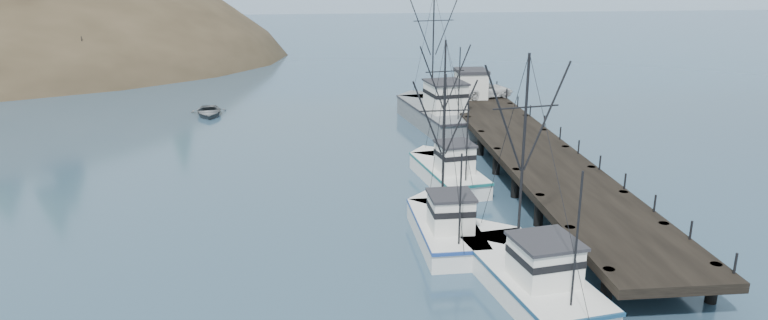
# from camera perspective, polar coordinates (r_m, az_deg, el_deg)

# --- Properties ---
(ground) EXTENTS (400.00, 400.00, 0.00)m
(ground) POSITION_cam_1_polar(r_m,az_deg,el_deg) (35.25, -2.31, -9.93)
(ground) COLOR navy
(ground) RESTS_ON ground
(pier) EXTENTS (6.00, 44.00, 2.00)m
(pier) POSITION_cam_1_polar(r_m,az_deg,el_deg) (51.91, 12.16, 0.71)
(pier) COLOR black
(pier) RESTS_ON ground
(distant_ridge) EXTENTS (360.00, 40.00, 26.00)m
(distant_ridge) POSITION_cam_1_polar(r_m,az_deg,el_deg) (202.32, -2.43, 12.59)
(distant_ridge) COLOR #9EB2C6
(distant_ridge) RESTS_ON ground
(distant_ridge_far) EXTENTS (180.00, 25.00, 18.00)m
(distant_ridge_far) POSITION_cam_1_polar(r_m,az_deg,el_deg) (220.29, -16.08, 12.33)
(distant_ridge_far) COLOR silver
(distant_ridge_far) RESTS_ON ground
(moored_sailboats) EXTENTS (17.65, 16.64, 6.35)m
(moored_sailboats) POSITION_cam_1_polar(r_m,az_deg,el_deg) (93.52, -25.42, 5.83)
(moored_sailboats) COLOR white
(moored_sailboats) RESTS_ON ground
(trawler_near) EXTENTS (5.53, 11.82, 11.83)m
(trawler_near) POSITION_cam_1_polar(r_m,az_deg,el_deg) (34.77, 11.77, -9.20)
(trawler_near) COLOR white
(trawler_near) RESTS_ON ground
(trawler_mid) EXTENTS (3.49, 9.70, 9.85)m
(trawler_mid) POSITION_cam_1_polar(r_m,az_deg,el_deg) (39.55, 5.09, -5.56)
(trawler_mid) COLOR white
(trawler_mid) RESTS_ON ground
(trawler_far) EXTENTS (4.63, 10.08, 10.41)m
(trawler_far) POSITION_cam_1_polar(r_m,az_deg,el_deg) (49.29, 5.27, -0.91)
(trawler_far) COLOR white
(trawler_far) RESTS_ON ground
(work_vessel) EXTENTS (6.64, 15.11, 12.65)m
(work_vessel) POSITION_cam_1_polar(r_m,az_deg,el_deg) (65.15, 4.44, 3.96)
(work_vessel) COLOR slate
(work_vessel) RESTS_ON ground
(pier_shed) EXTENTS (3.00, 3.20, 2.80)m
(pier_shed) POSITION_cam_1_polar(r_m,az_deg,el_deg) (68.26, 7.27, 6.36)
(pier_shed) COLOR silver
(pier_shed) RESTS_ON pier
(pickup_truck) EXTENTS (5.71, 3.63, 1.47)m
(pickup_truck) POSITION_cam_1_polar(r_m,az_deg,el_deg) (68.76, 8.55, 5.81)
(pickup_truck) COLOR silver
(pickup_truck) RESTS_ON pier
(motorboat) EXTENTS (4.34, 5.57, 1.06)m
(motorboat) POSITION_cam_1_polar(r_m,az_deg,el_deg) (71.44, -14.39, 3.64)
(motorboat) COLOR #51565A
(motorboat) RESTS_ON ground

